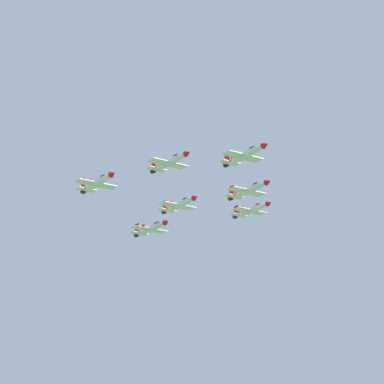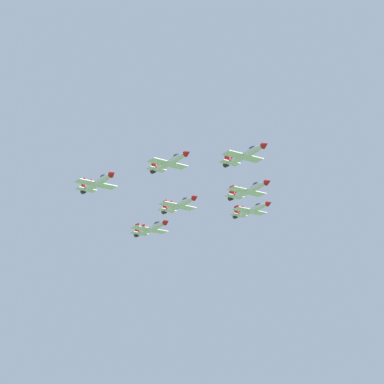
% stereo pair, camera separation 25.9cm
% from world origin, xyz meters
% --- Properties ---
extents(jet_lead, '(13.41, 14.31, 3.64)m').
position_xyz_m(jet_lead, '(17.33, 8.68, 171.81)').
color(jet_lead, white).
extents(jet_left_wingman, '(13.75, 14.44, 3.71)m').
position_xyz_m(jet_left_wingman, '(18.25, -10.26, 169.25)').
color(jet_left_wingman, white).
extents(jet_right_wingman, '(13.42, 13.70, 3.56)m').
position_xyz_m(jet_right_wingman, '(36.18, 6.54, 171.89)').
color(jet_right_wingman, white).
extents(jet_left_outer, '(13.38, 13.80, 3.57)m').
position_xyz_m(jet_left_outer, '(19.17, -29.20, 169.67)').
color(jet_left_outer, white).
extents(jet_right_outer, '(13.68, 14.45, 3.70)m').
position_xyz_m(jet_right_outer, '(55.02, 4.39, 168.31)').
color(jet_right_outer, white).
extents(jet_slot_rear, '(13.16, 13.78, 3.54)m').
position_xyz_m(jet_slot_rear, '(37.09, -12.40, 166.88)').
color(jet_slot_rear, white).
extents(jet_trailing, '(13.78, 14.20, 3.68)m').
position_xyz_m(jet_trailing, '(46.97, -22.94, 163.69)').
color(jet_trailing, white).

